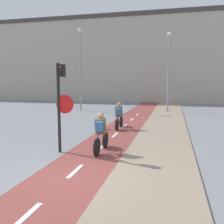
{
  "coord_description": "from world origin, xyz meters",
  "views": [
    {
      "loc": [
        2.68,
        -5.95,
        2.59
      ],
      "look_at": [
        0.0,
        4.91,
        1.2
      ],
      "focal_mm": 40.0,
      "sensor_mm": 36.0,
      "label": 1
    }
  ],
  "objects": [
    {
      "name": "sidewalk_strip",
      "position": [
        2.25,
        0.0,
        0.03
      ],
      "size": [
        2.4,
        60.0,
        0.05
      ],
      "color": "gray",
      "rests_on": "ground_plane"
    },
    {
      "name": "building_row_background",
      "position": [
        0.0,
        26.55,
        5.35
      ],
      "size": [
        60.0,
        5.2,
        10.68
      ],
      "color": "#B2A899",
      "rests_on": "ground_plane"
    },
    {
      "name": "street_lamp_sidewalk",
      "position": [
        2.22,
        15.38,
        4.02
      ],
      "size": [
        0.36,
        0.36,
        6.54
      ],
      "color": "gray",
      "rests_on": "ground_plane"
    },
    {
      "name": "traffic_light_pole",
      "position": [
        -1.23,
        2.24,
        1.99
      ],
      "size": [
        0.67,
        0.25,
        3.22
      ],
      "color": "black",
      "rests_on": "ground_plane"
    },
    {
      "name": "cyclist_far",
      "position": [
        -0.16,
        7.13,
        0.7
      ],
      "size": [
        0.46,
        1.71,
        1.45
      ],
      "color": "black",
      "rests_on": "ground_plane"
    },
    {
      "name": "ground_plane",
      "position": [
        0.0,
        0.0,
        0.0
      ],
      "size": [
        120.0,
        120.0,
        0.0
      ],
      "primitive_type": "plane",
      "color": "gray"
    },
    {
      "name": "bike_lane",
      "position": [
        0.0,
        0.01,
        0.01
      ],
      "size": [
        2.09,
        60.0,
        0.02
      ],
      "color": "brown",
      "rests_on": "ground_plane"
    },
    {
      "name": "cyclist_near",
      "position": [
        0.16,
        2.56,
        0.71
      ],
      "size": [
        0.46,
        1.75,
        1.47
      ],
      "color": "black",
      "rests_on": "ground_plane"
    },
    {
      "name": "street_lamp_far",
      "position": [
        -5.25,
        14.66,
        4.3
      ],
      "size": [
        0.36,
        0.36,
        7.08
      ],
      "color": "gray",
      "rests_on": "ground_plane"
    }
  ]
}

